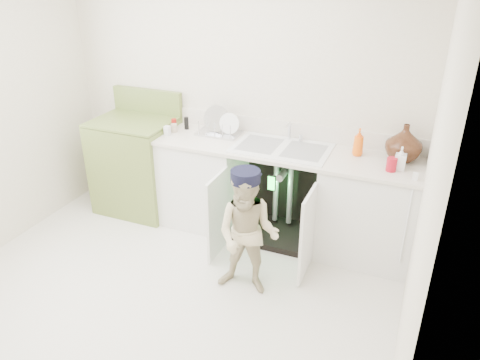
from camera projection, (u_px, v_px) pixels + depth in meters
name	position (u px, v px, depth m)	size (l,w,h in m)	color
ground	(164.00, 296.00, 3.71)	(3.50, 3.50, 0.00)	beige
room_shell	(151.00, 150.00, 3.16)	(6.00, 5.50, 1.26)	beige
counter_run	(283.00, 192.00, 4.30)	(2.44, 1.02, 1.21)	white
avocado_stove	(138.00, 164.00, 4.81)	(0.78, 0.65, 1.21)	olive
repair_worker	(248.00, 233.00, 3.56)	(0.53, 0.74, 1.04)	beige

